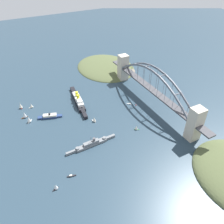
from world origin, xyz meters
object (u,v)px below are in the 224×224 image
(small_boat_8, at_px, (21,106))
(small_boat_7, at_px, (29,119))
(seaplane_taxiing_near_bridge, at_px, (192,110))
(channel_marker_buoy, at_px, (136,105))
(small_boat_3, at_px, (56,187))
(small_boat_0, at_px, (24,115))
(small_boat_5, at_px, (71,176))
(small_boat_1, at_px, (94,119))
(small_boat_4, at_px, (129,104))
(ocean_liner, at_px, (78,100))
(seaplane_second_in_formation, at_px, (156,91))
(harbor_arch_bridge, at_px, (153,90))
(harbor_ferry_steamer, at_px, (50,116))
(small_boat_2, at_px, (136,128))
(small_boat_6, at_px, (31,106))
(naval_cruiser, at_px, (92,144))

(small_boat_8, bearing_deg, small_boat_7, -173.96)
(seaplane_taxiing_near_bridge, xyz_separation_m, channel_marker_buoy, (61.04, 76.75, -0.92))
(small_boat_3, bearing_deg, small_boat_0, 2.06)
(small_boat_5, bearing_deg, small_boat_1, -39.31)
(small_boat_4, height_order, small_boat_8, small_boat_8)
(ocean_liner, xyz_separation_m, seaplane_second_in_formation, (-34.89, -147.48, -3.22))
(small_boat_0, distance_m, small_boat_5, 152.18)
(ocean_liner, xyz_separation_m, seaplane_taxiing_near_bridge, (-116.13, -165.35, -3.17))
(small_boat_1, height_order, channel_marker_buoy, small_boat_1)
(harbor_arch_bridge, bearing_deg, small_boat_3, 114.74)
(harbor_arch_bridge, distance_m, small_boat_3, 226.74)
(harbor_ferry_steamer, relative_size, small_boat_2, 5.00)
(small_boat_4, relative_size, small_boat_6, 0.84)
(naval_cruiser, bearing_deg, channel_marker_buoy, -63.33)
(small_boat_1, distance_m, small_boat_7, 105.51)
(seaplane_taxiing_near_bridge, relative_size, small_boat_2, 1.28)
(naval_cruiser, height_order, small_boat_8, naval_cruiser)
(small_boat_1, bearing_deg, seaplane_second_in_formation, -78.98)
(harbor_ferry_steamer, relative_size, small_boat_5, 3.46)
(harbor_arch_bridge, relative_size, seaplane_second_in_formation, 27.88)
(small_boat_4, distance_m, small_boat_6, 174.14)
(harbor_arch_bridge, bearing_deg, ocean_liner, 61.56)
(small_boat_6, bearing_deg, seaplane_second_in_formation, -104.80)
(seaplane_taxiing_near_bridge, relative_size, small_boat_5, 0.89)
(small_boat_8, bearing_deg, small_boat_1, -133.65)
(harbor_ferry_steamer, relative_size, small_boat_1, 4.23)
(small_boat_4, distance_m, small_boat_5, 178.55)
(small_boat_4, bearing_deg, naval_cruiser, 122.07)
(small_boat_5, bearing_deg, harbor_ferry_steamer, -3.92)
(seaplane_taxiing_near_bridge, bearing_deg, channel_marker_buoy, 51.50)
(small_boat_7, bearing_deg, small_boat_8, 6.04)
(ocean_liner, relative_size, small_boat_0, 8.22)
(harbor_arch_bridge, height_order, small_boat_3, harbor_arch_bridge)
(seaplane_second_in_formation, height_order, small_boat_7, small_boat_7)
(harbor_arch_bridge, relative_size, small_boat_0, 21.53)
(small_boat_1, relative_size, small_boat_3, 1.11)
(small_boat_3, relative_size, small_boat_8, 0.74)
(small_boat_7, bearing_deg, small_boat_3, -179.22)
(ocean_liner, relative_size, small_boat_8, 8.97)
(small_boat_7, height_order, small_boat_8, small_boat_7)
(harbor_arch_bridge, xyz_separation_m, channel_marker_buoy, (7.74, 27.41, -27.53))
(ocean_liner, relative_size, seaplane_taxiing_near_bridge, 10.07)
(small_boat_4, relative_size, small_boat_8, 0.67)
(small_boat_2, distance_m, small_boat_4, 69.91)
(ocean_liner, xyz_separation_m, small_boat_2, (-111.30, -53.35, -1.50))
(small_boat_0, relative_size, small_boat_3, 1.48)
(harbor_ferry_steamer, distance_m, channel_marker_buoy, 150.90)
(small_boat_4, distance_m, channel_marker_buoy, 12.02)
(small_boat_0, bearing_deg, seaplane_taxiing_near_bridge, -114.28)
(seaplane_taxiing_near_bridge, height_order, small_boat_0, small_boat_0)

